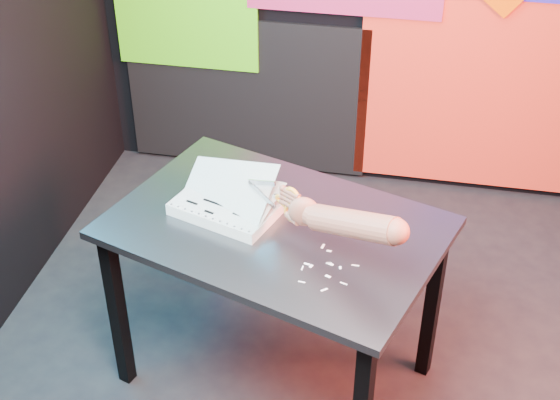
# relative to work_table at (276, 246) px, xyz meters

# --- Properties ---
(room) EXTENTS (3.01, 3.01, 2.71)m
(room) POSITION_rel_work_table_xyz_m (0.28, 0.03, 0.70)
(room) COLOR black
(room) RESTS_ON ground
(backdrop) EXTENTS (2.88, 0.05, 2.08)m
(backdrop) POSITION_rel_work_table_xyz_m (0.35, 1.49, 0.30)
(backdrop) COLOR red
(backdrop) RESTS_ON ground
(work_table) EXTENTS (1.31, 1.07, 0.75)m
(work_table) POSITION_rel_work_table_xyz_m (0.00, 0.00, 0.00)
(work_table) COLOR black
(work_table) RESTS_ON ground
(printout_stack) EXTENTS (0.42, 0.36, 0.19)m
(printout_stack) POSITION_rel_work_table_xyz_m (-0.18, 0.05, 0.12)
(printout_stack) COLOR beige
(printout_stack) RESTS_ON work_table
(scissors) EXTENTS (0.21, 0.14, 0.14)m
(scissors) POSITION_rel_work_table_xyz_m (0.05, -0.06, 0.23)
(scissors) COLOR #B2B2B6
(scissors) RESTS_ON printout_stack
(hand_forearm) EXTENTS (0.43, 0.30, 0.20)m
(hand_forearm) POSITION_rel_work_table_xyz_m (0.26, -0.19, 0.28)
(hand_forearm) COLOR brown
(hand_forearm) RESTS_ON work_table
(paper_clippings) EXTENTS (0.18, 0.24, 0.00)m
(paper_clippings) POSITION_rel_work_table_xyz_m (0.20, -0.20, 0.10)
(paper_clippings) COLOR white
(paper_clippings) RESTS_ON work_table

